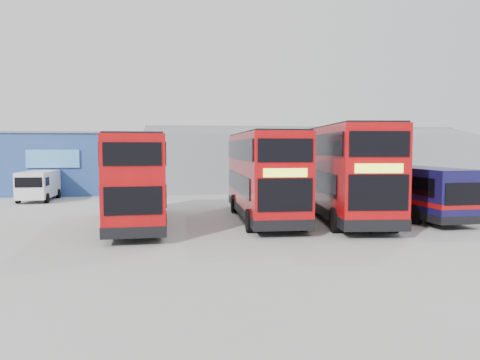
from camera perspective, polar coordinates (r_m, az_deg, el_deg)
ground_plane at (r=24.87m, az=3.15°, el=-4.96°), size 120.00×120.00×0.00m
office_block at (r=43.05m, az=-20.57°, el=2.03°), size 12.30×8.32×5.12m
maintenance_shed at (r=45.94m, az=7.96°, el=2.38°), size 30.50×12.00×5.89m
double_decker_left at (r=23.78m, az=-12.56°, el=-0.04°), size 3.12×10.74×4.49m
double_decker_centre at (r=25.04m, az=2.83°, el=0.44°), size 3.02×11.08×4.66m
double_decker_right at (r=25.73m, az=12.41°, el=0.81°), size 4.13×12.01×4.98m
single_decker_blue at (r=28.14m, az=19.47°, el=-1.28°), size 2.87×10.47×2.81m
panel_van at (r=36.87m, az=-23.33°, el=-0.48°), size 2.11×4.94×2.15m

